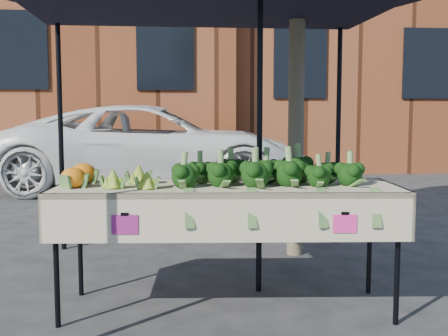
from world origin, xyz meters
TOP-DOWN VIEW (x-y plane):
  - ground at (0.00, 0.00)m, footprint 90.00×90.00m
  - table at (-0.01, 0.08)m, footprint 2.45×0.98m
  - canopy at (-0.06, 0.53)m, footprint 3.16×3.16m
  - broccoli_heap at (0.27, 0.10)m, footprint 1.35×0.55m
  - romanesco_cluster at (-0.67, 0.06)m, footprint 0.41×0.45m
  - cauliflower_pair at (-1.04, 0.14)m, footprint 0.21×0.41m
  - vehicle at (-0.72, 6.46)m, footprint 1.76×2.70m
  - street_tree at (0.82, 1.55)m, footprint 2.26×2.26m
  - building_right at (7.00, 12.50)m, footprint 12.00×8.00m

SIDE VIEW (x-z plane):
  - ground at x=0.00m, z-range 0.00..0.00m
  - table at x=-0.01m, z-range 0.00..0.90m
  - cauliflower_pair at x=-1.04m, z-range 0.90..1.07m
  - romanesco_cluster at x=-0.67m, z-range 0.90..1.08m
  - broccoli_heap at x=0.27m, z-range 0.90..1.14m
  - canopy at x=-0.06m, z-range 0.00..2.74m
  - street_tree at x=0.82m, z-range 0.00..4.46m
  - vehicle at x=-0.72m, z-range 0.00..5.61m
  - building_right at x=7.00m, z-range 0.00..8.50m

